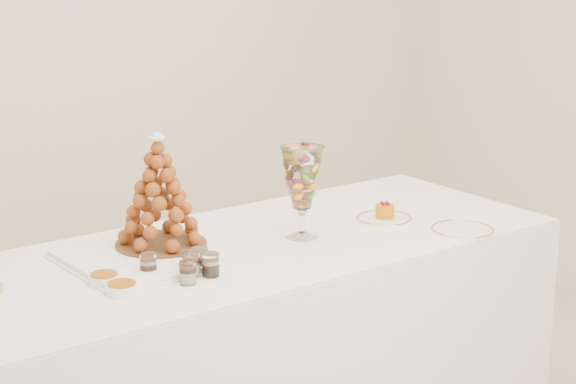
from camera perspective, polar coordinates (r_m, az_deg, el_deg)
buffet_table at (r=3.46m, az=-1.95°, el=-9.58°), size 2.20×0.94×0.83m
lace_tray at (r=3.21m, az=-7.32°, el=-3.58°), size 0.65×0.51×0.02m
macaron_vase at (r=3.32m, az=0.83°, el=0.80°), size 0.15×0.15×0.32m
cake_plate at (r=3.59m, az=5.71°, el=-1.61°), size 0.21×0.21×0.01m
spare_plate at (r=3.49m, az=10.29°, el=-2.24°), size 0.23×0.23×0.01m
verrine_a at (r=3.02m, az=-8.28°, el=-4.28°), size 0.06×0.06×0.07m
verrine_b at (r=3.00m, az=-5.77°, el=-4.28°), size 0.07×0.07×0.08m
verrine_c at (r=3.05m, az=-5.24°, el=-3.97°), size 0.06×0.06×0.07m
verrine_d at (r=2.94m, az=-5.96°, el=-4.78°), size 0.07×0.07×0.07m
verrine_e at (r=3.00m, az=-4.60°, el=-4.32°), size 0.07×0.07×0.07m
ramekin_back at (r=2.98m, az=-10.83°, el=-5.10°), size 0.09×0.09×0.03m
ramekin_front at (r=2.89m, az=-9.82°, el=-5.67°), size 0.09×0.09×0.03m
croquembouche at (r=3.20m, az=-7.64°, el=0.07°), size 0.31×0.31×0.38m
mousse_cake at (r=3.58m, az=5.76°, el=-1.12°), size 0.07×0.07×0.06m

